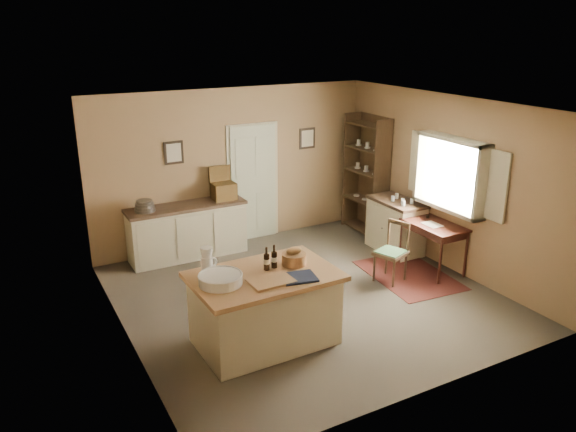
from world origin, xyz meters
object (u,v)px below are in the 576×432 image
(sideboard, at_px, (188,229))
(writing_desk, at_px, (434,230))
(desk_chair, at_px, (391,253))
(right_cabinet, at_px, (396,225))
(work_island, at_px, (264,307))
(shelving_unit, at_px, (368,175))

(sideboard, xyz_separation_m, writing_desk, (3.18, -2.35, 0.19))
(sideboard, xyz_separation_m, desk_chair, (2.35, -2.35, -0.04))
(desk_chair, bearing_deg, sideboard, 114.94)
(desk_chair, relative_size, right_cabinet, 0.88)
(work_island, distance_m, shelving_unit, 4.35)
(right_cabinet, bearing_deg, writing_desk, -89.99)
(right_cabinet, bearing_deg, desk_chair, -132.16)
(writing_desk, bearing_deg, right_cabinet, 90.01)
(work_island, height_order, sideboard, work_island)
(work_island, relative_size, sideboard, 0.89)
(sideboard, distance_m, right_cabinet, 3.49)
(work_island, distance_m, sideboard, 3.01)
(writing_desk, bearing_deg, sideboard, 143.58)
(work_island, bearing_deg, desk_chair, 13.98)
(work_island, relative_size, desk_chair, 1.94)
(writing_desk, xyz_separation_m, shelving_unit, (0.16, 1.96, 0.40))
(sideboard, bearing_deg, writing_desk, -36.42)
(writing_desk, distance_m, right_cabinet, 0.94)
(work_island, xyz_separation_m, shelving_unit, (3.42, 2.62, 0.59))
(desk_chair, distance_m, right_cabinet, 1.24)
(writing_desk, relative_size, right_cabinet, 0.97)
(writing_desk, xyz_separation_m, desk_chair, (-0.83, -0.01, -0.23))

